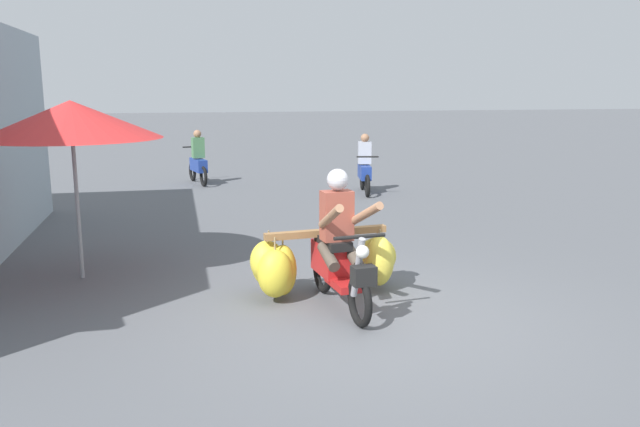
{
  "coord_description": "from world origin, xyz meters",
  "views": [
    {
      "loc": [
        -2.0,
        -6.19,
        2.45
      ],
      "look_at": [
        -0.27,
        1.46,
        0.9
      ],
      "focal_mm": 35.69,
      "sensor_mm": 36.0,
      "label": 1
    }
  ],
  "objects_px": {
    "motorbike_main_loaded": "(320,259)",
    "motorbike_distant_ahead_right": "(198,162)",
    "motorbike_distant_ahead_left": "(365,169)",
    "market_umbrella_near_shop": "(71,120)"
  },
  "relations": [
    {
      "from": "motorbike_main_loaded",
      "to": "motorbike_distant_ahead_right",
      "type": "distance_m",
      "value": 9.66
    },
    {
      "from": "motorbike_distant_ahead_left",
      "to": "motorbike_distant_ahead_right",
      "type": "xyz_separation_m",
      "value": [
        -3.79,
        2.27,
        0.0
      ]
    },
    {
      "from": "motorbike_main_loaded",
      "to": "motorbike_distant_ahead_left",
      "type": "height_order",
      "value": "motorbike_main_loaded"
    },
    {
      "from": "market_umbrella_near_shop",
      "to": "motorbike_distant_ahead_right",
      "type": "bearing_deg",
      "value": 77.44
    },
    {
      "from": "motorbike_main_loaded",
      "to": "market_umbrella_near_shop",
      "type": "height_order",
      "value": "market_umbrella_near_shop"
    },
    {
      "from": "motorbike_main_loaded",
      "to": "market_umbrella_near_shop",
      "type": "relative_size",
      "value": 0.82
    },
    {
      "from": "motorbike_distant_ahead_left",
      "to": "motorbike_main_loaded",
      "type": "bearing_deg",
      "value": -110.46
    },
    {
      "from": "motorbike_distant_ahead_left",
      "to": "market_umbrella_near_shop",
      "type": "distance_m",
      "value": 8.2
    },
    {
      "from": "motorbike_distant_ahead_right",
      "to": "market_umbrella_near_shop",
      "type": "relative_size",
      "value": 0.69
    },
    {
      "from": "market_umbrella_near_shop",
      "to": "motorbike_distant_ahead_left",
      "type": "bearing_deg",
      "value": 46.05
    }
  ]
}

